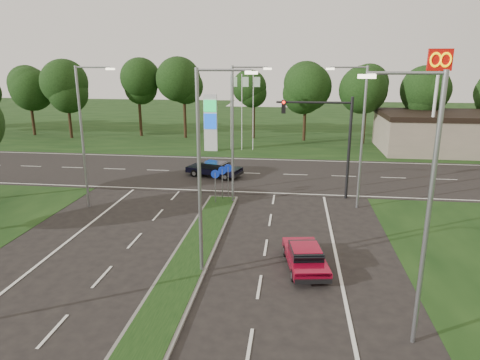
# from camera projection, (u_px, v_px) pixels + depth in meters

# --- Properties ---
(ground) EXTENTS (160.00, 160.00, 0.00)m
(ground) POSITION_uv_depth(u_px,v_px,m) (138.00, 358.00, 13.76)
(ground) COLOR black
(ground) RESTS_ON ground
(verge_far) EXTENTS (160.00, 50.00, 0.02)m
(verge_far) POSITION_uv_depth(u_px,v_px,m) (263.00, 123.00, 66.35)
(verge_far) COLOR black
(verge_far) RESTS_ON ground
(cross_road) EXTENTS (160.00, 12.00, 0.02)m
(cross_road) POSITION_uv_depth(u_px,v_px,m) (237.00, 173.00, 36.71)
(cross_road) COLOR black
(cross_road) RESTS_ON ground
(median_kerb) EXTENTS (2.00, 26.00, 0.12)m
(median_kerb) POSITION_uv_depth(u_px,v_px,m) (173.00, 292.00, 17.57)
(median_kerb) COLOR slate
(median_kerb) RESTS_ON ground
(commercial_building) EXTENTS (16.00, 9.00, 4.00)m
(commercial_building) POSITION_uv_depth(u_px,v_px,m) (459.00, 133.00, 44.99)
(commercial_building) COLOR gray
(commercial_building) RESTS_ON ground
(streetlight_median_near) EXTENTS (2.53, 0.22, 9.00)m
(streetlight_median_near) POSITION_uv_depth(u_px,v_px,m) (204.00, 163.00, 18.02)
(streetlight_median_near) COLOR gray
(streetlight_median_near) RESTS_ON ground
(streetlight_median_far) EXTENTS (2.53, 0.22, 9.00)m
(streetlight_median_far) POSITION_uv_depth(u_px,v_px,m) (236.00, 128.00, 27.58)
(streetlight_median_far) COLOR gray
(streetlight_median_far) RESTS_ON ground
(streetlight_left_far) EXTENTS (2.53, 0.22, 9.00)m
(streetlight_left_far) POSITION_uv_depth(u_px,v_px,m) (85.00, 130.00, 26.80)
(streetlight_left_far) COLOR gray
(streetlight_left_far) RESTS_ON ground
(streetlight_right_far) EXTENTS (2.53, 0.22, 9.00)m
(streetlight_right_far) POSITION_uv_depth(u_px,v_px,m) (359.00, 131.00, 26.64)
(streetlight_right_far) COLOR gray
(streetlight_right_far) RESTS_ON ground
(streetlight_right_near) EXTENTS (2.53, 0.22, 9.00)m
(streetlight_right_near) POSITION_uv_depth(u_px,v_px,m) (423.00, 200.00, 13.25)
(streetlight_right_near) COLOR gray
(streetlight_right_near) RESTS_ON ground
(traffic_signal) EXTENTS (5.10, 0.42, 7.00)m
(traffic_signal) POSITION_uv_depth(u_px,v_px,m) (330.00, 132.00, 28.86)
(traffic_signal) COLOR black
(traffic_signal) RESTS_ON ground
(median_signs) EXTENTS (1.16, 1.76, 2.38)m
(median_signs) POSITION_uv_depth(u_px,v_px,m) (222.00, 176.00, 28.98)
(median_signs) COLOR gray
(median_signs) RESTS_ON ground
(gas_pylon) EXTENTS (5.80, 1.26, 8.00)m
(gas_pylon) POSITION_uv_depth(u_px,v_px,m) (213.00, 121.00, 44.96)
(gas_pylon) COLOR silver
(gas_pylon) RESTS_ON ground
(mcdonalds_sign) EXTENTS (2.20, 0.47, 10.40)m
(mcdonalds_sign) POSITION_uv_depth(u_px,v_px,m) (438.00, 75.00, 40.02)
(mcdonalds_sign) COLOR silver
(mcdonalds_sign) RESTS_ON ground
(treeline_far) EXTENTS (6.00, 6.00, 9.90)m
(treeline_far) POSITION_uv_depth(u_px,v_px,m) (256.00, 83.00, 50.11)
(treeline_far) COLOR black
(treeline_far) RESTS_ON ground
(red_sedan) EXTENTS (2.20, 4.13, 1.08)m
(red_sedan) POSITION_uv_depth(u_px,v_px,m) (305.00, 256.00, 19.65)
(red_sedan) COLOR maroon
(red_sedan) RESTS_ON ground
(navy_sedan) EXTENTS (4.77, 3.02, 1.22)m
(navy_sedan) POSITION_uv_depth(u_px,v_px,m) (214.00, 169.00, 35.41)
(navy_sedan) COLOR black
(navy_sedan) RESTS_ON ground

